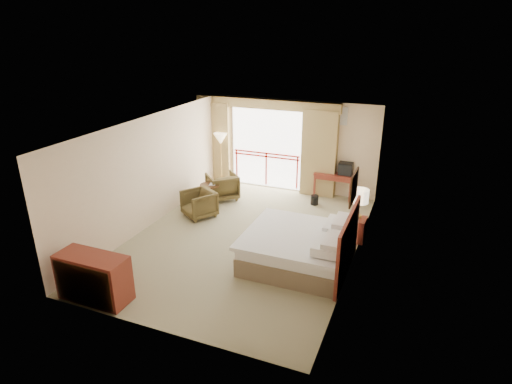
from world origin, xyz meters
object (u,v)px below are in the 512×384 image
at_px(wastebasket, 314,200).
at_px(armchair_near, 200,216).
at_px(bed, 300,247).
at_px(side_table, 210,191).
at_px(armchair_far, 223,198).
at_px(floor_lamp, 221,141).
at_px(dresser, 94,278).
at_px(nightstand, 357,229).
at_px(desk, 335,178).
at_px(table_lamp, 360,197).
at_px(tv, 346,169).

relative_size(wastebasket, armchair_near, 0.35).
relative_size(bed, side_table, 3.66).
height_order(armchair_far, armchair_near, armchair_far).
bearing_deg(floor_lamp, dresser, -85.10).
distance_m(nightstand, dresser, 5.74).
xyz_separation_m(wastebasket, dresser, (-2.58, -5.77, 0.31)).
bearing_deg(floor_lamp, desk, 4.58).
bearing_deg(armchair_near, table_lamp, 36.64).
bearing_deg(side_table, dresser, -88.59).
bearing_deg(nightstand, desk, 115.34).
height_order(table_lamp, armchair_near, table_lamp).
bearing_deg(tv, desk, 179.91).
distance_m(nightstand, side_table, 4.18).
bearing_deg(table_lamp, tv, 108.05).
height_order(desk, wastebasket, desk).
bearing_deg(side_table, tv, 28.32).
xyz_separation_m(armchair_far, armchair_near, (-0.02, -1.32, 0.00)).
bearing_deg(armchair_near, tv, 71.94).
height_order(bed, wastebasket, bed).
relative_size(desk, side_table, 1.92).
height_order(side_table, dresser, dresser).
relative_size(table_lamp, desk, 0.60).
bearing_deg(side_table, armchair_near, -82.48).
height_order(wastebasket, dresser, dresser).
height_order(armchair_near, floor_lamp, floor_lamp).
relative_size(nightstand, dresser, 0.41).
bearing_deg(tv, armchair_far, -148.00).
relative_size(armchair_far, floor_lamp, 0.50).
xyz_separation_m(desk, wastebasket, (-0.37, -0.79, -0.43)).
distance_m(table_lamp, desk, 2.70).
height_order(armchair_near, dresser, dresser).
distance_m(table_lamp, floor_lamp, 5.05).
xyz_separation_m(wastebasket, armchair_far, (-2.57, -0.56, -0.13)).
bearing_deg(dresser, side_table, 95.49).
bearing_deg(armchair_far, floor_lamp, -106.99).
height_order(bed, desk, bed).
relative_size(armchair_far, side_table, 1.41).
bearing_deg(bed, nightstand, 58.76).
height_order(nightstand, desk, desk).
bearing_deg(wastebasket, dresser, -114.09).
xyz_separation_m(wastebasket, armchair_near, (-2.59, -1.88, -0.13)).
bearing_deg(floor_lamp, side_table, -75.06).
distance_m(armchair_far, dresser, 5.23).
xyz_separation_m(nightstand, armchair_far, (-4.01, 1.13, -0.27)).
relative_size(bed, floor_lamp, 1.31).
relative_size(floor_lamp, dresser, 1.23).
relative_size(side_table, floor_lamp, 0.36).
height_order(wastebasket, side_table, side_table).
distance_m(table_lamp, tv, 2.50).
bearing_deg(desk, tv, -7.97).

